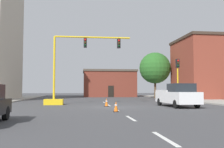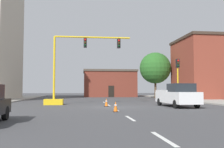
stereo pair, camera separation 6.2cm
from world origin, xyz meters
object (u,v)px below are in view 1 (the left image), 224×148
traffic_cone_roadside_a (116,107)px  traffic_cone_roadside_b (106,102)px  traffic_signal_gantry (65,82)px  traffic_light_pole_right (178,71)px  pickup_truck_white (177,95)px  tree_right_far (155,68)px

traffic_cone_roadside_a → traffic_cone_roadside_b: bearing=91.3°
traffic_signal_gantry → traffic_light_pole_right: traffic_signal_gantry is taller
pickup_truck_white → traffic_light_pole_right: bearing=68.1°
pickup_truck_white → traffic_signal_gantry: bearing=156.7°
traffic_cone_roadside_b → pickup_truck_white: bearing=-10.8°
traffic_signal_gantry → traffic_cone_roadside_a: traffic_signal_gantry is taller
pickup_truck_white → traffic_cone_roadside_a: pickup_truck_white is taller
traffic_cone_roadside_a → traffic_cone_roadside_b: size_ratio=0.98×
traffic_light_pole_right → traffic_cone_roadside_a: (-8.01, -9.54, -3.17)m
tree_right_far → pickup_truck_white: (-4.14, -20.89, -4.15)m
traffic_signal_gantry → pickup_truck_white: 10.80m
tree_right_far → traffic_light_pole_right: bearing=-97.4°
traffic_signal_gantry → pickup_truck_white: (9.86, -4.24, -1.23)m
tree_right_far → pickup_truck_white: size_ratio=1.42×
traffic_signal_gantry → tree_right_far: bearing=49.9°
traffic_light_pole_right → pickup_truck_white: traffic_light_pole_right is taller
traffic_signal_gantry → pickup_truck_white: bearing=-23.3°
traffic_cone_roadside_a → traffic_light_pole_right: bearing=50.0°
pickup_truck_white → tree_right_far: bearing=78.8°
traffic_cone_roadside_a → traffic_cone_roadside_b: 5.44m
traffic_cone_roadside_b → traffic_signal_gantry: bearing=141.1°
traffic_signal_gantry → traffic_cone_roadside_b: traffic_signal_gantry is taller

